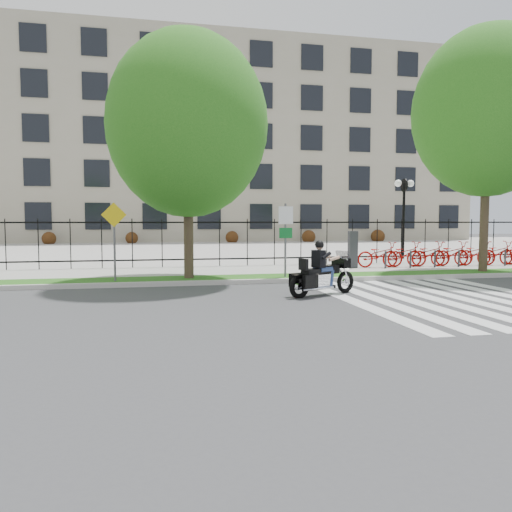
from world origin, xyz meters
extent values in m
plane|color=#3D3D40|center=(0.00, 0.00, 0.00)|extent=(120.00, 120.00, 0.00)
cube|color=#B2AEA8|center=(0.00, 4.10, 0.07)|extent=(60.00, 0.20, 0.15)
cube|color=#205615|center=(0.00, 4.95, 0.07)|extent=(60.00, 1.50, 0.15)
cube|color=#99968F|center=(0.00, 7.45, 0.07)|extent=(60.00, 3.50, 0.15)
cube|color=#99968F|center=(0.00, 25.00, 0.05)|extent=(80.00, 34.00, 0.10)
cube|color=gray|center=(0.00, 45.00, 10.00)|extent=(60.00, 20.00, 20.00)
cylinder|color=black|center=(10.00, 12.00, 2.00)|extent=(0.14, 0.14, 4.00)
cylinder|color=black|center=(10.00, 12.00, 3.90)|extent=(0.06, 0.70, 0.70)
sphere|color=white|center=(9.65, 12.00, 4.00)|extent=(0.36, 0.36, 0.36)
sphere|color=white|center=(10.35, 12.00, 4.00)|extent=(0.36, 0.36, 0.36)
cylinder|color=#32251B|center=(-1.61, 4.95, 1.89)|extent=(0.32, 0.32, 3.48)
ellipsoid|color=#155914|center=(-1.61, 4.95, 5.22)|extent=(5.29, 5.29, 6.09)
cylinder|color=#32251B|center=(9.53, 4.95, 2.31)|extent=(0.32, 0.32, 4.33)
ellipsoid|color=#155914|center=(9.53, 4.95, 6.13)|extent=(5.50, 5.50, 6.33)
cube|color=#2D2D33|center=(5.19, 7.20, 0.90)|extent=(0.35, 0.25, 1.50)
imported|color=#A60A05|center=(6.39, 7.20, 0.67)|extent=(1.99, 0.69, 1.05)
cylinder|color=#2D2D33|center=(6.39, 6.70, 0.50)|extent=(0.08, 0.08, 0.70)
imported|color=#A60A05|center=(7.49, 7.20, 0.67)|extent=(1.99, 0.69, 1.05)
cylinder|color=#2D2D33|center=(7.49, 6.70, 0.50)|extent=(0.08, 0.08, 0.70)
imported|color=#A60A05|center=(8.59, 7.20, 0.67)|extent=(1.99, 0.69, 1.05)
cylinder|color=#2D2D33|center=(8.59, 6.70, 0.50)|extent=(0.08, 0.08, 0.70)
imported|color=#A60A05|center=(9.69, 7.20, 0.67)|extent=(1.99, 0.69, 1.05)
cylinder|color=#2D2D33|center=(9.69, 6.70, 0.50)|extent=(0.08, 0.08, 0.70)
imported|color=#A60A05|center=(10.79, 7.20, 0.67)|extent=(1.99, 0.69, 1.05)
cylinder|color=#2D2D33|center=(10.79, 6.70, 0.50)|extent=(0.08, 0.08, 0.70)
imported|color=#A60A05|center=(11.89, 7.20, 0.67)|extent=(1.99, 0.69, 1.05)
cylinder|color=#2D2D33|center=(11.89, 6.70, 0.50)|extent=(0.08, 0.08, 0.70)
cylinder|color=#59595B|center=(1.64, 4.60, 1.40)|extent=(0.07, 0.07, 2.50)
cube|color=white|center=(1.64, 4.56, 2.25)|extent=(0.50, 0.03, 0.60)
cube|color=#0C6626|center=(1.64, 4.56, 1.65)|extent=(0.45, 0.03, 0.35)
cylinder|color=#59595B|center=(-3.98, 4.60, 1.35)|extent=(0.07, 0.07, 2.40)
cube|color=yellow|center=(-3.98, 4.56, 2.25)|extent=(0.78, 0.03, 0.78)
torus|color=black|center=(2.61, 1.60, 0.31)|extent=(0.62, 0.36, 0.63)
torus|color=black|center=(1.02, 0.90, 0.31)|extent=(0.66, 0.39, 0.67)
cube|color=black|center=(2.44, 1.52, 0.87)|extent=(0.45, 0.57, 0.27)
cube|color=#26262B|center=(2.50, 1.55, 1.08)|extent=(0.31, 0.47, 0.28)
cube|color=silver|center=(1.77, 1.23, 0.41)|extent=(0.63, 0.50, 0.36)
cube|color=black|center=(2.02, 1.34, 0.71)|extent=(0.58, 0.49, 0.24)
cube|color=black|center=(1.48, 1.10, 0.69)|extent=(0.72, 0.56, 0.13)
cube|color=black|center=(1.15, 0.95, 0.89)|extent=(0.21, 0.32, 0.31)
cube|color=black|center=(1.26, 0.70, 0.46)|extent=(0.48, 0.32, 0.36)
cube|color=black|center=(1.04, 1.20, 0.46)|extent=(0.48, 0.32, 0.36)
cube|color=black|center=(1.65, 1.17, 1.02)|extent=(0.35, 0.42, 0.47)
sphere|color=tan|center=(1.67, 1.19, 1.37)|extent=(0.21, 0.21, 0.21)
sphere|color=black|center=(1.67, 1.19, 1.40)|extent=(0.25, 0.25, 0.25)
camera|label=1|loc=(-2.83, -11.79, 2.05)|focal=35.00mm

